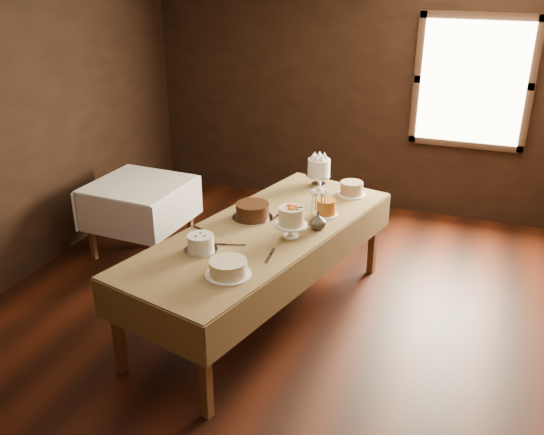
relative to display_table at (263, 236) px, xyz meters
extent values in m
cube|color=black|center=(0.09, -0.22, -0.76)|extent=(5.00, 6.00, 0.01)
cube|color=black|center=(0.09, 2.78, 0.64)|extent=(5.00, 0.02, 2.80)
cube|color=#FFEABF|center=(1.39, 2.72, 0.84)|extent=(1.10, 0.05, 1.30)
cube|color=#503018|center=(-0.72, -1.08, -0.39)|extent=(0.08, 0.08, 0.75)
cube|color=#503018|center=(-0.09, 1.30, -0.39)|extent=(0.08, 0.08, 0.75)
cube|color=#503018|center=(0.09, -1.30, -0.39)|extent=(0.08, 0.08, 0.75)
cube|color=#503018|center=(0.72, 1.08, -0.39)|extent=(0.08, 0.08, 0.75)
cube|color=#503018|center=(0.00, 0.00, 0.03)|extent=(1.60, 2.76, 0.04)
cube|color=olive|center=(0.00, 0.00, 0.06)|extent=(1.68, 2.83, 0.01)
cube|color=#503018|center=(-2.01, 0.38, -0.41)|extent=(0.05, 0.05, 0.71)
cube|color=#503018|center=(-1.96, 1.10, -0.41)|extent=(0.05, 0.05, 0.71)
cube|color=#503018|center=(-1.29, 0.34, -0.41)|extent=(0.05, 0.05, 0.71)
cube|color=#503018|center=(-1.25, 1.06, -0.41)|extent=(0.05, 0.05, 0.71)
cube|color=#503018|center=(-1.63, 0.72, -0.03)|extent=(0.87, 0.87, 0.04)
cube|color=white|center=(-1.63, 0.72, -0.01)|extent=(0.95, 0.95, 0.01)
cylinder|color=silver|center=(0.14, 1.14, 0.12)|extent=(0.26, 0.26, 0.12)
cylinder|color=silver|center=(0.14, 1.14, 0.26)|extent=(0.28, 0.28, 0.15)
cylinder|color=white|center=(0.50, 1.00, 0.07)|extent=(0.27, 0.27, 0.01)
cylinder|color=tan|center=(0.50, 1.00, 0.13)|extent=(0.28, 0.28, 0.11)
cylinder|color=white|center=(0.41, 0.47, 0.07)|extent=(0.22, 0.22, 0.01)
cylinder|color=#AD5518|center=(0.41, 0.47, 0.14)|extent=(0.23, 0.23, 0.13)
cylinder|color=silver|center=(-0.16, 0.18, 0.07)|extent=(0.34, 0.34, 0.01)
cylinder|color=#341A0A|center=(-0.16, 0.18, 0.13)|extent=(0.40, 0.40, 0.12)
cylinder|color=white|center=(0.26, -0.06, 0.12)|extent=(0.26, 0.26, 0.13)
cylinder|color=beige|center=(0.26, -0.06, 0.26)|extent=(0.27, 0.27, 0.14)
cylinder|color=silver|center=(-0.30, -0.52, 0.07)|extent=(0.26, 0.26, 0.01)
cylinder|color=silver|center=(-0.30, -0.52, 0.13)|extent=(0.28, 0.28, 0.12)
cylinder|color=white|center=(0.05, -0.79, 0.07)|extent=(0.33, 0.33, 0.01)
cylinder|color=beige|center=(0.05, -0.79, 0.12)|extent=(0.29, 0.29, 0.10)
cube|color=silver|center=(-0.09, -0.34, 0.06)|extent=(0.24, 0.09, 0.01)
cube|color=silver|center=(0.23, -0.47, 0.06)|extent=(0.05, 0.24, 0.01)
cube|color=silver|center=(0.03, 0.34, 0.06)|extent=(0.05, 0.24, 0.01)
cube|color=silver|center=(0.32, 0.21, 0.06)|extent=(0.19, 0.18, 0.01)
cube|color=silver|center=(-0.40, -0.21, 0.06)|extent=(0.23, 0.12, 0.01)
imported|color=#2D2823|center=(0.42, 0.16, 0.13)|extent=(0.19, 0.19, 0.15)
camera|label=1|loc=(1.62, -4.17, 2.15)|focal=39.92mm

